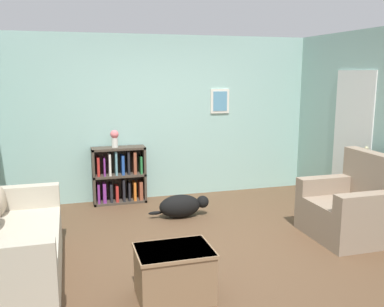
{
  "coord_description": "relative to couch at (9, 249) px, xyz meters",
  "views": [
    {
      "loc": [
        -1.42,
        -4.49,
        2.02
      ],
      "look_at": [
        0.0,
        0.4,
        1.05
      ],
      "focal_mm": 40.0,
      "sensor_mm": 36.0,
      "label": 1
    }
  ],
  "objects": [
    {
      "name": "dog",
      "position": [
        2.09,
        1.38,
        -0.18
      ],
      "size": [
        0.87,
        0.3,
        0.33
      ],
      "color": "black",
      "rests_on": "ground_plane"
    },
    {
      "name": "wall_back",
      "position": [
        2.04,
        2.53,
        0.96
      ],
      "size": [
        5.6,
        0.13,
        2.6
      ],
      "color": "#93BCB2",
      "rests_on": "ground_plane"
    },
    {
      "name": "coffee_table",
      "position": [
        1.46,
        -0.72,
        -0.1
      ],
      "size": [
        0.68,
        0.51,
        0.47
      ],
      "color": "#846647",
      "rests_on": "ground_plane"
    },
    {
      "name": "bookshelf",
      "position": [
        1.33,
        2.34,
        0.07
      ],
      "size": [
        0.82,
        0.28,
        0.89
      ],
      "color": "#42382D",
      "rests_on": "ground_plane"
    },
    {
      "name": "ground_plane",
      "position": [
        2.04,
        0.28,
        -0.35
      ],
      "size": [
        14.0,
        14.0,
        0.0
      ],
      "primitive_type": "plane",
      "color": "brown"
    },
    {
      "name": "couch",
      "position": [
        0.0,
        0.0,
        0.0
      ],
      "size": [
        0.82,
        1.92,
        0.87
      ],
      "color": "#B7AD99",
      "rests_on": "ground_plane"
    },
    {
      "name": "recliner_chair",
      "position": [
        3.93,
        0.11,
        0.02
      ],
      "size": [
        0.89,
        1.0,
        1.04
      ],
      "color": "gray",
      "rests_on": "ground_plane"
    },
    {
      "name": "vase",
      "position": [
        1.28,
        2.32,
        0.69
      ],
      "size": [
        0.13,
        0.13,
        0.27
      ],
      "color": "silver",
      "rests_on": "bookshelf"
    }
  ]
}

